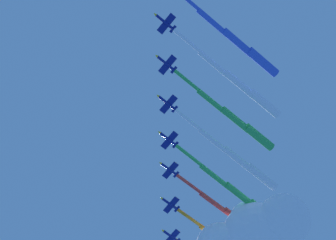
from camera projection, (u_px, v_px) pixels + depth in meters
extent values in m
cylinder|color=blue|center=(188.00, 0.00, 186.16)|extent=(8.77, 13.32, 1.56)
cylinder|color=blue|center=(213.00, 22.00, 189.27)|extent=(9.45, 13.72, 2.35)
cylinder|color=blue|center=(238.00, 43.00, 192.25)|extent=(10.12, 14.12, 3.13)
cylinder|color=blue|center=(263.00, 62.00, 195.23)|extent=(10.79, 14.52, 3.91)
cylinder|color=navy|center=(165.00, 23.00, 189.75)|extent=(5.63, 8.36, 1.21)
cone|color=yellow|center=(155.00, 14.00, 188.53)|extent=(1.65, 1.71, 1.15)
cylinder|color=black|center=(175.00, 31.00, 190.90)|extent=(1.09, 0.98, 0.91)
ellipsoid|color=black|center=(161.00, 19.00, 189.72)|extent=(1.68, 2.06, 0.76)
cube|color=navy|center=(166.00, 24.00, 189.83)|extent=(8.58, 6.58, 1.04)
cube|color=yellow|center=(173.00, 16.00, 189.17)|extent=(1.78, 2.34, 0.17)
cube|color=yellow|center=(160.00, 32.00, 190.62)|extent=(1.78, 2.34, 0.17)
cube|color=navy|center=(173.00, 29.00, 190.66)|extent=(3.31, 2.57, 0.44)
cube|color=yellow|center=(173.00, 29.00, 191.57)|extent=(0.99, 1.37, 1.90)
cylinder|color=white|center=(189.00, 42.00, 192.58)|extent=(9.12, 13.95, 1.54)
cylinder|color=white|center=(214.00, 64.00, 195.84)|extent=(9.78, 14.34, 2.31)
cylinder|color=white|center=(240.00, 84.00, 198.98)|extent=(10.44, 14.74, 3.09)
cylinder|color=white|center=(265.00, 103.00, 202.11)|extent=(11.11, 15.13, 3.86)
cylinder|color=navy|center=(166.00, 64.00, 194.76)|extent=(5.62, 8.38, 1.23)
cone|color=yellow|center=(156.00, 56.00, 193.54)|extent=(1.66, 1.71, 1.16)
cylinder|color=black|center=(176.00, 71.00, 195.91)|extent=(1.10, 0.98, 0.92)
ellipsoid|color=black|center=(162.00, 60.00, 194.73)|extent=(1.68, 2.06, 0.77)
cube|color=navy|center=(168.00, 65.00, 194.84)|extent=(8.57, 6.56, 1.16)
cube|color=yellow|center=(174.00, 57.00, 194.24)|extent=(1.78, 2.34, 0.18)
cube|color=yellow|center=(161.00, 72.00, 195.58)|extent=(1.78, 2.34, 0.18)
cube|color=navy|center=(174.00, 70.00, 195.68)|extent=(3.31, 2.56, 0.49)
cube|color=yellow|center=(174.00, 69.00, 196.58)|extent=(1.01, 1.38, 1.90)
cylinder|color=green|center=(189.00, 82.00, 197.52)|extent=(8.71, 13.33, 1.56)
cylinder|color=green|center=(212.00, 102.00, 200.63)|extent=(9.39, 13.72, 2.34)
cylinder|color=green|center=(236.00, 120.00, 203.63)|extent=(10.06, 14.12, 3.12)
cylinder|color=green|center=(259.00, 137.00, 206.62)|extent=(10.73, 14.51, 3.90)
cylinder|color=navy|center=(167.00, 103.00, 199.35)|extent=(5.55, 8.38, 1.19)
cone|color=yellow|center=(158.00, 96.00, 198.11)|extent=(1.63, 1.69, 1.13)
cylinder|color=black|center=(177.00, 111.00, 200.51)|extent=(1.08, 0.97, 0.90)
ellipsoid|color=black|center=(164.00, 100.00, 199.31)|extent=(1.66, 2.05, 0.75)
cube|color=navy|center=(169.00, 104.00, 199.43)|extent=(8.60, 6.54, 0.89)
cube|color=yellow|center=(175.00, 97.00, 198.71)|extent=(1.76, 2.34, 0.16)
cube|color=yellow|center=(162.00, 111.00, 200.28)|extent=(1.76, 2.34, 0.16)
cube|color=navy|center=(175.00, 109.00, 200.27)|extent=(3.32, 2.56, 0.39)
cube|color=yellow|center=(175.00, 108.00, 201.17)|extent=(0.95, 1.36, 1.90)
cylinder|color=white|center=(190.00, 121.00, 202.22)|extent=(9.06, 14.11, 1.52)
cylinder|color=white|center=(214.00, 141.00, 205.55)|extent=(9.71, 14.49, 2.28)
cylinder|color=white|center=(238.00, 159.00, 208.74)|extent=(10.37, 14.87, 3.04)
cylinder|color=white|center=(262.00, 177.00, 211.93)|extent=(11.03, 15.25, 3.80)
cylinder|color=navy|center=(168.00, 139.00, 205.45)|extent=(5.54, 8.43, 1.24)
cone|color=yellow|center=(159.00, 132.00, 204.21)|extent=(1.67, 1.71, 1.18)
cylinder|color=black|center=(177.00, 146.00, 206.62)|extent=(1.11, 0.98, 0.93)
ellipsoid|color=black|center=(165.00, 136.00, 205.41)|extent=(1.68, 2.07, 0.78)
cube|color=navy|center=(170.00, 140.00, 205.54)|extent=(8.58, 6.48, 1.32)
cube|color=yellow|center=(176.00, 133.00, 205.01)|extent=(1.76, 2.35, 0.20)
cube|color=yellow|center=(163.00, 147.00, 206.20)|extent=(1.76, 2.35, 0.20)
cube|color=navy|center=(175.00, 145.00, 206.38)|extent=(3.31, 2.53, 0.55)
cube|color=yellow|center=(175.00, 144.00, 207.29)|extent=(1.03, 1.41, 1.90)
cylinder|color=green|center=(191.00, 157.00, 208.44)|extent=(9.48, 14.97, 1.58)
cylinder|color=green|center=(215.00, 177.00, 211.98)|extent=(10.16, 15.36, 2.37)
cylinder|color=green|center=(240.00, 195.00, 215.41)|extent=(10.85, 15.75, 3.17)
cylinder|color=green|center=(264.00, 213.00, 218.83)|extent=(11.54, 16.14, 3.96)
cylinder|color=navy|center=(169.00, 170.00, 214.75)|extent=(5.66, 8.34, 1.20)
cone|color=yellow|center=(160.00, 163.00, 213.54)|extent=(1.65, 1.70, 1.14)
cylinder|color=black|center=(178.00, 176.00, 215.89)|extent=(1.08, 0.98, 0.90)
ellipsoid|color=black|center=(166.00, 166.00, 214.72)|extent=(1.68, 2.05, 0.75)
cube|color=navy|center=(170.00, 170.00, 214.84)|extent=(8.57, 6.62, 0.95)
cube|color=yellow|center=(176.00, 164.00, 214.13)|extent=(1.79, 2.34, 0.17)
cube|color=yellow|center=(165.00, 177.00, 215.68)|extent=(1.79, 2.34, 0.17)
cube|color=navy|center=(176.00, 174.00, 215.66)|extent=(3.31, 2.59, 0.41)
cube|color=yellow|center=(176.00, 174.00, 216.56)|extent=(0.98, 1.36, 1.90)
cylinder|color=red|center=(191.00, 185.00, 217.63)|extent=(9.54, 14.51, 1.53)
cylinder|color=red|center=(214.00, 203.00, 221.03)|extent=(10.20, 14.90, 2.29)
cylinder|color=red|center=(238.00, 220.00, 224.28)|extent=(10.85, 15.29, 3.06)
cylinder|color=red|center=(261.00, 235.00, 227.53)|extent=(11.51, 15.69, 3.82)
cylinder|color=navy|center=(170.00, 204.00, 218.52)|extent=(5.73, 8.34, 1.24)
cone|color=yellow|center=(161.00, 198.00, 217.32)|extent=(1.68, 1.72, 1.18)
cylinder|color=black|center=(179.00, 210.00, 219.65)|extent=(1.11, 1.00, 0.93)
ellipsoid|color=black|center=(167.00, 201.00, 218.50)|extent=(1.71, 2.06, 0.78)
cube|color=navy|center=(171.00, 205.00, 218.60)|extent=(8.53, 6.63, 1.31)
cube|color=yellow|center=(177.00, 198.00, 218.05)|extent=(1.80, 2.33, 0.20)
cube|color=yellow|center=(166.00, 211.00, 219.29)|extent=(1.80, 2.33, 0.20)
cube|color=navy|center=(177.00, 209.00, 219.42)|extent=(3.29, 2.59, 0.54)
cube|color=yellow|center=(177.00, 208.00, 220.33)|extent=(1.05, 1.40, 1.90)
cylinder|color=orange|center=(191.00, 219.00, 221.32)|extent=(9.38, 14.04, 1.58)
cylinder|color=orange|center=(213.00, 235.00, 224.58)|extent=(10.05, 14.45, 2.37)
cylinder|color=navy|center=(171.00, 236.00, 223.27)|extent=(5.57, 8.41, 1.24)
cone|color=yellow|center=(163.00, 230.00, 222.03)|extent=(1.67, 1.71, 1.17)
ellipsoid|color=black|center=(168.00, 234.00, 223.23)|extent=(1.68, 2.07, 0.77)
cube|color=navy|center=(172.00, 237.00, 223.35)|extent=(8.58, 6.51, 1.25)
cube|color=yellow|center=(178.00, 231.00, 222.79)|extent=(1.76, 2.35, 0.19)
cube|color=yellow|center=(177.00, 240.00, 225.10)|extent=(1.02, 1.40, 1.90)
sphere|color=white|center=(256.00, 236.00, 214.24)|extent=(29.28, 29.28, 29.28)
sphere|color=white|center=(284.00, 219.00, 209.27)|extent=(21.96, 21.96, 21.96)
sphere|color=white|center=(248.00, 220.00, 218.74)|extent=(16.10, 16.10, 16.10)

